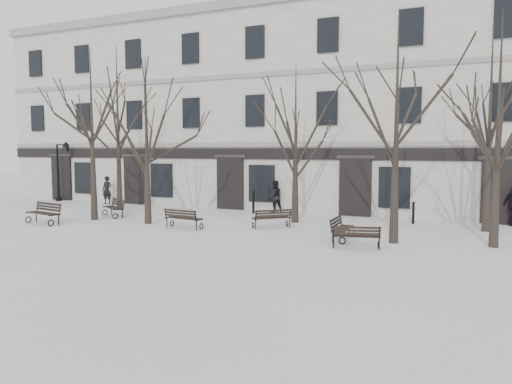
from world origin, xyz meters
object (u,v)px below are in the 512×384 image
Objects in this scene: bench_0 at (44,212)px; bench_1 at (183,218)px; tree_1 at (146,120)px; tree_2 at (397,99)px; tree_0 at (92,114)px; lamp_post at (61,167)px; bench_4 at (272,218)px; tree_3 at (499,100)px; bench_5 at (341,228)px; bench_3 at (114,207)px; bench_2 at (356,236)px.

bench_1 is at bearing 23.83° from bench_0.
tree_2 is (10.83, -0.18, 0.50)m from tree_1.
tree_2 is at bearing -0.64° from tree_0.
tree_1 is at bearing -27.36° from lamp_post.
tree_2 is 22.82m from lamp_post.
bench_1 reaches higher than bench_4.
tree_3 is at bearing -169.12° from bench_1.
tree_0 is at bearing 179.36° from tree_2.
tree_2 is 4.14× the size of bench_0.
lamp_post is at bearing 70.96° from bench_5.
bench_3 is at bearing -43.79° from bench_4.
bench_1 is (-8.62, -0.38, -4.65)m from tree_2.
tree_3 is 12.73m from bench_1.
tree_1 is 10.84m from bench_2.
tree_1 reaches higher than bench_3.
bench_2 is 22.24m from lamp_post.
bench_5 is at bearing -71.70° from bench_2.
tree_3 reaches higher than bench_0.
tree_1 is at bearing 9.33° from bench_3.
bench_5 reaches higher than bench_1.
bench_2 is at bearing -10.16° from tree_1.
bench_2 is at bearing 18.85° from bench_3.
tree_3 is 4.03× the size of bench_0.
bench_3 is at bearing 174.17° from tree_2.
lamp_post is at bearing -58.58° from bench_4.
lamp_post reaches higher than bench_3.
bench_4 is 0.92× the size of bench_5.
bench_5 is (6.76, 0.13, 0.00)m from bench_1.
bench_1 is 0.45× the size of lamp_post.
lamp_post is at bearing -176.93° from bench_3.
bench_2 is (12.94, -1.74, -4.53)m from tree_0.
tree_0 and tree_3 have the same top height.
tree_2 is 7.15m from bench_4.
bench_4 is at bearing 165.92° from tree_2.
bench_2 is at bearing -7.67° from tree_0.
tree_1 is at bearing 0.39° from tree_0.
bench_4 is at bearing 63.27° from bench_5.
bench_3 is at bearing -27.91° from bench_2.
bench_4 is (5.57, 1.14, -4.16)m from tree_1.
tree_1 is 9.89m from bench_5.
bench_3 is at bearing 157.29° from tree_1.
bench_0 is 1.18× the size of bench_2.
tree_2 is at bearing 122.71° from bench_4.
bench_0 is at bearing 94.72° from bench_5.
bench_3 is 1.05× the size of bench_5.
tree_0 reaches higher than bench_0.
bench_2 is 0.98× the size of bench_5.
bench_0 is (-1.10, -1.95, -4.45)m from tree_0.
tree_0 reaches higher than bench_4.
bench_1 is at bearing -175.20° from tree_3.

